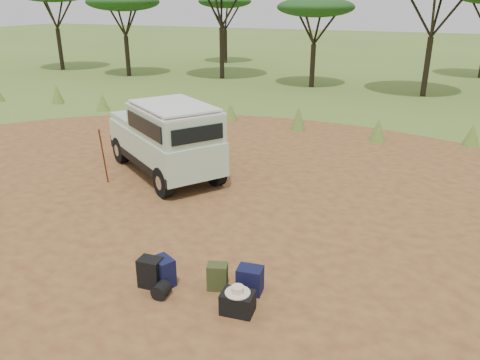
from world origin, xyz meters
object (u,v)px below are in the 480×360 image
at_px(backpack_navy, 164,272).
at_px(backpack_olive, 217,277).
at_px(safari_vehicle, 166,140).
at_px(backpack_black, 151,273).
at_px(hard_case, 238,303).
at_px(duffel_navy, 250,280).
at_px(walking_staff, 104,157).

bearing_deg(backpack_navy, backpack_olive, 43.33).
distance_m(safari_vehicle, backpack_black, 5.65).
bearing_deg(hard_case, duffel_navy, 87.32).
height_order(backpack_navy, duffel_navy, backpack_navy).
distance_m(backpack_olive, duffel_navy, 0.56).
distance_m(backpack_black, hard_case, 1.68).
height_order(safari_vehicle, backpack_black, safari_vehicle).
bearing_deg(backpack_black, backpack_olive, 15.65).
xyz_separation_m(safari_vehicle, backpack_navy, (2.85, -4.80, -0.77)).
relative_size(duffel_navy, hard_case, 0.92).
relative_size(walking_staff, backpack_olive, 3.57).
height_order(safari_vehicle, backpack_navy, safari_vehicle).
xyz_separation_m(safari_vehicle, backpack_black, (2.67, -4.92, -0.76)).
relative_size(safari_vehicle, hard_case, 8.80).
xyz_separation_m(backpack_black, duffel_navy, (1.64, 0.51, -0.03)).
bearing_deg(safari_vehicle, backpack_navy, -24.95).
bearing_deg(safari_vehicle, backpack_olive, -16.03).
bearing_deg(safari_vehicle, hard_case, -14.74).
height_order(backpack_black, hard_case, backpack_black).
xyz_separation_m(safari_vehicle, duffel_navy, (4.31, -4.42, -0.79)).
xyz_separation_m(backpack_navy, duffel_navy, (1.47, 0.38, -0.02)).
relative_size(safari_vehicle, walking_staff, 2.68).
xyz_separation_m(walking_staff, duffel_navy, (5.36, -3.00, -0.58)).
relative_size(safari_vehicle, backpack_olive, 9.54).
height_order(backpack_olive, duffel_navy, backpack_olive).
distance_m(backpack_black, backpack_olive, 1.16).
xyz_separation_m(safari_vehicle, walking_staff, (-1.05, -1.41, -0.21)).
bearing_deg(backpack_black, safari_vehicle, 114.94).
distance_m(safari_vehicle, hard_case, 6.68).
bearing_deg(walking_staff, backpack_navy, -70.91).
bearing_deg(backpack_black, backpack_navy, 32.06).
relative_size(backpack_black, hard_case, 1.04).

